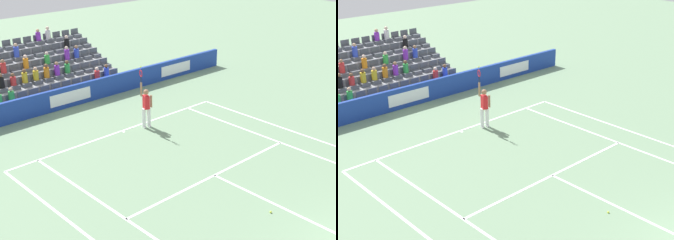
{
  "view_description": "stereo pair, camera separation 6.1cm",
  "coord_description": "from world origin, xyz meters",
  "views": [
    {
      "loc": [
        11.88,
        3.84,
        8.66
      ],
      "look_at": [
        -0.55,
        -9.48,
        1.1
      ],
      "focal_mm": 51.94,
      "sensor_mm": 36.0,
      "label": 1
    },
    {
      "loc": [
        11.83,
        3.88,
        8.66
      ],
      "look_at": [
        -0.55,
        -9.48,
        1.1
      ],
      "focal_mm": 51.94,
      "sensor_mm": 36.0,
      "label": 2
    }
  ],
  "objects": [
    {
      "name": "line_service",
      "position": [
        0.0,
        -6.4,
        0.0
      ],
      "size": [
        8.23,
        0.1,
        0.01
      ],
      "primitive_type": "cube",
      "color": "white",
      "rests_on": "ground"
    },
    {
      "name": "line_singles_sideline_left",
      "position": [
        4.12,
        -5.95,
        0.0
      ],
      "size": [
        0.1,
        11.89,
        0.01
      ],
      "primitive_type": "cube",
      "color": "white",
      "rests_on": "ground"
    },
    {
      "name": "tennis_player",
      "position": [
        -1.09,
        -11.48,
        0.99
      ],
      "size": [
        0.51,
        0.43,
        2.85
      ],
      "color": "white",
      "rests_on": "ground"
    },
    {
      "name": "sponsor_barrier",
      "position": [
        0.0,
        -16.04,
        0.53
      ],
      "size": [
        21.64,
        0.22,
        1.06
      ],
      "color": "#193899",
      "rests_on": "ground"
    },
    {
      "name": "line_singles_sideline_right",
      "position": [
        -4.12,
        -5.95,
        0.0
      ],
      "size": [
        0.1,
        11.89,
        0.01
      ],
      "primitive_type": "cube",
      "color": "white",
      "rests_on": "ground"
    },
    {
      "name": "line_centre_service",
      "position": [
        0.0,
        -3.2,
        0.0
      ],
      "size": [
        0.1,
        6.4,
        0.01
      ],
      "primitive_type": "cube",
      "color": "white",
      "rests_on": "ground"
    },
    {
      "name": "line_doubles_sideline_right",
      "position": [
        -5.49,
        -5.95,
        0.0
      ],
      "size": [
        0.1,
        11.89,
        0.01
      ],
      "primitive_type": "cube",
      "color": "white",
      "rests_on": "ground"
    },
    {
      "name": "line_baseline",
      "position": [
        0.0,
        -11.89,
        0.0
      ],
      "size": [
        10.97,
        0.1,
        0.01
      ],
      "primitive_type": "cube",
      "color": "white",
      "rests_on": "ground"
    },
    {
      "name": "stadium_stand",
      "position": [
        0.02,
        -19.6,
        0.83
      ],
      "size": [
        8.06,
        4.75,
        3.05
      ],
      "color": "gray",
      "rests_on": "ground"
    },
    {
      "name": "loose_tennis_ball",
      "position": [
        0.52,
        -3.53,
        0.03
      ],
      "size": [
        0.07,
        0.07,
        0.07
      ],
      "primitive_type": "sphere",
      "color": "#D1E533",
      "rests_on": "ground"
    },
    {
      "name": "line_centre_mark",
      "position": [
        0.0,
        -11.79,
        0.0
      ],
      "size": [
        0.1,
        0.2,
        0.01
      ],
      "primitive_type": "cube",
      "color": "white",
      "rests_on": "ground"
    }
  ]
}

